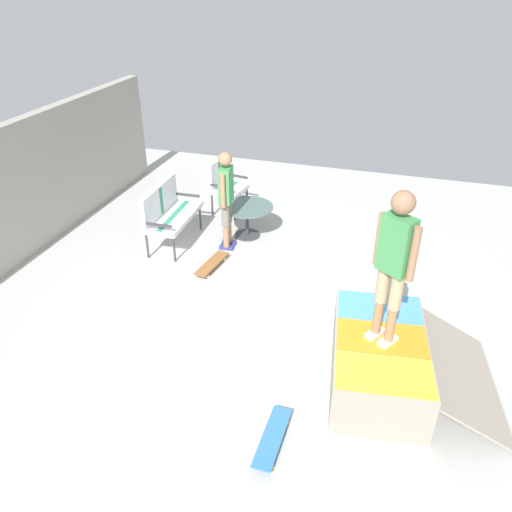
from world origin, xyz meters
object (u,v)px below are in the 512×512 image
object	(u,v)px
skate_ramp	(382,360)
person_watching	(226,194)
patio_chair_near_house	(224,182)
patio_table	(247,215)
skateboard_by_bench	(212,264)
person_skater	(394,258)
skateboard_spare	(272,437)
patio_bench	(167,210)

from	to	relation	value
skate_ramp	person_watching	distance (m)	3.75
patio_chair_near_house	patio_table	world-z (taller)	patio_chair_near_house
skateboard_by_bench	person_skater	bearing A→B (deg)	-123.03
person_watching	skateboard_spare	size ratio (longest dim) A/B	2.07
patio_table	patio_chair_near_house	bearing A→B (deg)	41.14
patio_chair_near_house	person_watching	size ratio (longest dim) A/B	0.61
patio_bench	skateboard_by_bench	distance (m)	1.29
skate_ramp	patio_chair_near_house	xyz separation A→B (m)	(3.77, 3.28, 0.30)
skateboard_spare	patio_table	bearing A→B (deg)	21.23
person_skater	skateboard_by_bench	distance (m)	3.59
skate_ramp	patio_chair_near_house	bearing A→B (deg)	41.01
skateboard_by_bench	skate_ramp	bearing A→B (deg)	-122.17
skateboard_spare	patio_bench	bearing A→B (deg)	38.57
skate_ramp	person_skater	distance (m)	1.34
patio_table	patio_bench	bearing A→B (deg)	116.82
person_skater	skate_ramp	bearing A→B (deg)	-51.30
skateboard_by_bench	patio_table	bearing A→B (deg)	-9.29
skate_ramp	skateboard_by_bench	xyz separation A→B (m)	(1.73, 2.75, -0.23)
patio_table	skateboard_by_bench	distance (m)	1.26
patio_chair_near_house	patio_table	xyz separation A→B (m)	(-0.84, -0.73, -0.21)
person_skater	skateboard_by_bench	world-z (taller)	person_skater
patio_bench	skateboard_spare	size ratio (longest dim) A/B	1.58
skate_ramp	patio_table	bearing A→B (deg)	40.97
patio_bench	patio_chair_near_house	bearing A→B (deg)	-18.26
skate_ramp	person_watching	size ratio (longest dim) A/B	1.23
skate_ramp	person_watching	bearing A→B (deg)	48.09
skateboard_spare	skate_ramp	bearing A→B (deg)	-37.66
patio_bench	skateboard_spare	world-z (taller)	patio_bench
skateboard_spare	person_watching	bearing A→B (deg)	26.19
skateboard_by_bench	patio_bench	bearing A→B (deg)	59.50
person_watching	skateboard_by_bench	world-z (taller)	person_watching
patio_bench	person_skater	xyz separation A→B (m)	(-2.35, -3.72, 1.04)
patio_table	skateboard_by_bench	xyz separation A→B (m)	(-1.21, 0.20, -0.32)
skate_ramp	skateboard_spare	xyz separation A→B (m)	(-1.21, 0.94, -0.23)
patio_table	person_watching	bearing A→B (deg)	157.13
skate_ramp	person_skater	world-z (taller)	person_skater
person_skater	person_watching	bearing A→B (deg)	47.30
patio_table	person_watching	world-z (taller)	person_watching
skateboard_by_bench	skateboard_spare	bearing A→B (deg)	-148.41
patio_chair_near_house	skateboard_by_bench	xyz separation A→B (m)	(-2.04, -0.53, -0.53)
person_watching	patio_table	bearing A→B (deg)	-22.87
person_watching	skateboard_by_bench	distance (m)	1.15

